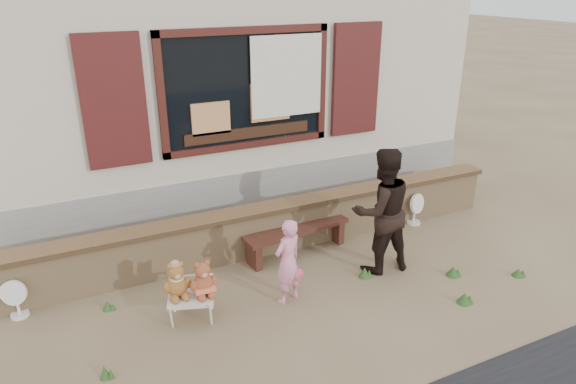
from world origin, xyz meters
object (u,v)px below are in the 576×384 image
folding_chair (191,297)px  adult (382,211)px  child (288,261)px  bench (297,235)px  teddy_bear_left (176,279)px  teddy_bear_right (203,278)px

folding_chair → adult: (2.47, 0.01, 0.54)m
child → adult: adult is taller
bench → teddy_bear_left: teddy_bear_left is taller
teddy_bear_right → folding_chair: bearing=-180.0°
adult → bench: bearing=-41.1°
teddy_bear_left → child: 1.25m
teddy_bear_left → bench: bearing=40.9°
adult → teddy_bear_left: bearing=4.1°
teddy_bear_left → teddy_bear_right: teddy_bear_left is taller
folding_chair → teddy_bear_right: (0.13, -0.04, 0.23)m
teddy_bear_left → child: bearing=9.5°
bench → child: size_ratio=1.49×
teddy_bear_right → child: size_ratio=0.40×
teddy_bear_right → adult: (2.34, 0.05, 0.31)m
folding_chair → adult: adult is taller
teddy_bear_left → adult: bearing=17.4°
folding_chair → bench: bearing=43.8°
folding_chair → child: 1.14m
bench → adult: adult is taller
teddy_bear_left → adult: adult is taller
bench → teddy_bear_right: size_ratio=3.75×
teddy_bear_right → adult: 2.36m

